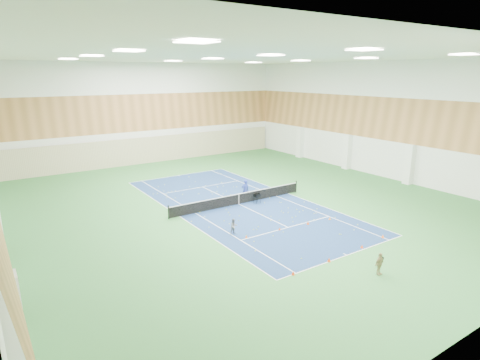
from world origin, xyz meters
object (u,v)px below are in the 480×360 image
(tennis_net, at_px, (239,198))
(ball_cart, at_px, (257,198))
(child_apron, at_px, (379,264))
(child_court, at_px, (234,226))
(coach, at_px, (245,190))

(tennis_net, bearing_deg, ball_cart, -22.42)
(child_apron, relative_size, ball_cart, 1.51)
(child_court, distance_m, child_apron, 9.91)
(tennis_net, relative_size, ball_cart, 15.06)
(coach, height_order, child_court, coach)
(tennis_net, xyz_separation_m, ball_cart, (1.45, -0.60, -0.12))
(child_apron, height_order, ball_cart, child_apron)
(child_court, relative_size, ball_cart, 1.30)
(child_court, height_order, ball_cart, child_court)
(tennis_net, bearing_deg, child_court, -126.68)
(tennis_net, distance_m, child_court, 6.50)
(ball_cart, bearing_deg, coach, 108.02)
(ball_cart, bearing_deg, tennis_net, 157.51)
(tennis_net, distance_m, child_apron, 14.50)
(tennis_net, relative_size, coach, 6.88)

